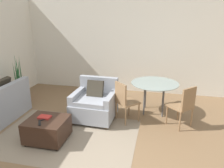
# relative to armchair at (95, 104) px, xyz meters

# --- Properties ---
(wall_back) EXTENTS (12.00, 0.06, 2.75)m
(wall_back) POSITION_rel_armchair_xyz_m (0.32, 2.04, 1.02)
(wall_back) COLOR white
(wall_back) RESTS_ON ground_plane
(area_rug) EXTENTS (2.67, 1.89, 0.01)m
(area_rug) POSITION_rel_armchair_xyz_m (-0.30, -0.85, -0.35)
(area_rug) COLOR gray
(area_rug) RESTS_ON ground_plane
(armchair) EXTENTS (0.93, 0.90, 0.89)m
(armchair) POSITION_rel_armchair_xyz_m (0.00, 0.00, 0.00)
(armchair) COLOR #999EA8
(armchair) RESTS_ON ground_plane
(ottoman) EXTENTS (0.72, 0.64, 0.43)m
(ottoman) POSITION_rel_armchair_xyz_m (-0.61, -1.05, -0.12)
(ottoman) COLOR #382319
(ottoman) RESTS_ON ground_plane
(book_stack) EXTENTS (0.23, 0.16, 0.03)m
(book_stack) POSITION_rel_armchair_xyz_m (-0.67, -0.99, 0.09)
(book_stack) COLOR #B72D28
(book_stack) RESTS_ON ottoman
(tv_remote_primary) EXTENTS (0.11, 0.15, 0.01)m
(tv_remote_primary) POSITION_rel_armchair_xyz_m (-0.64, -1.22, 0.08)
(tv_remote_primary) COLOR black
(tv_remote_primary) RESTS_ON ottoman
(tv_remote_secondary) EXTENTS (0.13, 0.14, 0.01)m
(tv_remote_secondary) POSITION_rel_armchair_xyz_m (-0.66, -1.09, 0.08)
(tv_remote_secondary) COLOR black
(tv_remote_secondary) RESTS_ON ottoman
(potted_plant) EXTENTS (0.37, 0.37, 1.31)m
(potted_plant) POSITION_rel_armchair_xyz_m (-2.27, 0.56, -0.06)
(potted_plant) COLOR maroon
(potted_plant) RESTS_ON ground_plane
(dining_table) EXTENTS (1.10, 1.10, 0.74)m
(dining_table) POSITION_rel_armchair_xyz_m (1.28, 0.62, 0.30)
(dining_table) COLOR #8C9E99
(dining_table) RESTS_ON ground_plane
(dining_chair_near_left) EXTENTS (0.59, 0.59, 0.90)m
(dining_chair_near_left) POSITION_rel_armchair_xyz_m (0.67, 0.01, 0.16)
(dining_chair_near_left) COLOR #93704C
(dining_chair_near_left) RESTS_ON ground_plane
(dining_chair_near_right) EXTENTS (0.59, 0.59, 0.90)m
(dining_chair_near_right) POSITION_rel_armchair_xyz_m (1.90, 0.01, 0.16)
(dining_chair_near_right) COLOR #93704C
(dining_chair_near_right) RESTS_ON ground_plane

